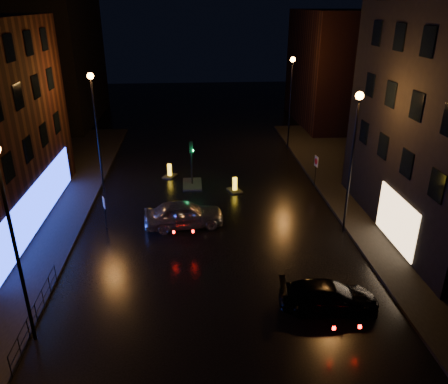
# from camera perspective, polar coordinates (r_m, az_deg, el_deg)

# --- Properties ---
(ground) EXTENTS (120.00, 120.00, 0.00)m
(ground) POSITION_cam_1_polar(r_m,az_deg,el_deg) (20.90, -0.37, -13.84)
(ground) COLOR black
(ground) RESTS_ON ground
(pavement_right) EXTENTS (12.00, 44.00, 0.15)m
(pavement_right) POSITION_cam_1_polar(r_m,az_deg,el_deg) (31.49, 24.83, -2.40)
(pavement_right) COLOR black
(pavement_right) RESTS_ON ground
(building_far_left) EXTENTS (8.00, 16.00, 14.00)m
(building_far_left) POSITION_cam_1_polar(r_m,az_deg,el_deg) (53.97, -21.21, 15.98)
(building_far_left) COLOR black
(building_far_left) RESTS_ON ground
(building_far_right) EXTENTS (8.00, 14.00, 12.00)m
(building_far_right) POSITION_cam_1_polar(r_m,az_deg,el_deg) (51.62, 14.39, 15.39)
(building_far_right) COLOR black
(building_far_right) RESTS_ON ground
(street_lamp_lnear) EXTENTS (0.44, 0.44, 8.37)m
(street_lamp_lnear) POSITION_cam_1_polar(r_m,az_deg,el_deg) (17.53, -26.30, -3.06)
(street_lamp_lnear) COLOR black
(street_lamp_lnear) RESTS_ON ground
(street_lamp_lfar) EXTENTS (0.44, 0.44, 8.37)m
(street_lamp_lfar) POSITION_cam_1_polar(r_m,az_deg,el_deg) (32.09, -16.50, 9.75)
(street_lamp_lfar) COLOR black
(street_lamp_lfar) RESTS_ON ground
(street_lamp_rnear) EXTENTS (0.44, 0.44, 8.37)m
(street_lamp_rnear) POSITION_cam_1_polar(r_m,az_deg,el_deg) (25.30, 16.60, 6.19)
(street_lamp_rnear) COLOR black
(street_lamp_rnear) RESTS_ON ground
(street_lamp_rfar) EXTENTS (0.44, 0.44, 8.37)m
(street_lamp_rfar) POSITION_cam_1_polar(r_m,az_deg,el_deg) (40.23, 8.74, 13.06)
(street_lamp_rfar) COLOR black
(street_lamp_rfar) RESTS_ON ground
(traffic_signal) EXTENTS (1.40, 2.40, 3.45)m
(traffic_signal) POSITION_cam_1_polar(r_m,az_deg,el_deg) (32.91, -4.19, 1.73)
(traffic_signal) COLOR black
(traffic_signal) RESTS_ON ground
(guard_railing) EXTENTS (0.05, 6.04, 1.00)m
(guard_railing) POSITION_cam_1_polar(r_m,az_deg,el_deg) (20.78, -23.45, -13.82)
(guard_railing) COLOR black
(guard_railing) RESTS_ON ground
(silver_hatchback) EXTENTS (5.02, 2.50, 1.64)m
(silver_hatchback) POSITION_cam_1_polar(r_m,az_deg,el_deg) (26.77, -5.25, -2.88)
(silver_hatchback) COLOR #B8BBC0
(silver_hatchback) RESTS_ON ground
(dark_sedan) EXTENTS (4.59, 2.30, 1.28)m
(dark_sedan) POSITION_cam_1_polar(r_m,az_deg,el_deg) (20.55, 13.52, -13.12)
(dark_sedan) COLOR black
(dark_sedan) RESTS_ON ground
(bollard_near) EXTENTS (1.16, 1.42, 1.07)m
(bollard_near) POSITION_cam_1_polar(r_m,az_deg,el_deg) (31.83, 1.42, 0.50)
(bollard_near) COLOR black
(bollard_near) RESTS_ON ground
(bollard_far) EXTENTS (1.24, 1.44, 1.06)m
(bollard_far) POSITION_cam_1_polar(r_m,az_deg,el_deg) (34.78, -7.10, 2.36)
(bollard_far) COLOR black
(bollard_far) RESTS_ON ground
(road_sign_left) EXTENTS (0.22, 0.47, 2.03)m
(road_sign_left) POSITION_cam_1_polar(r_m,az_deg,el_deg) (27.12, -15.38, -1.68)
(road_sign_left) COLOR black
(road_sign_left) RESTS_ON ground
(road_sign_right) EXTENTS (0.13, 0.59, 2.43)m
(road_sign_right) POSITION_cam_1_polar(r_m,az_deg,el_deg) (32.69, 11.94, 3.59)
(road_sign_right) COLOR black
(road_sign_right) RESTS_ON ground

